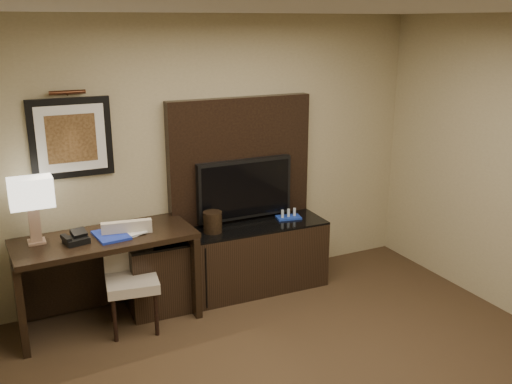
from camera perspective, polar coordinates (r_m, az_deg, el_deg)
ceiling at (r=3.29m, az=11.71°, el=17.66°), size 4.50×5.00×0.01m
wall_back at (r=5.64m, az=-4.62°, el=3.58°), size 4.50×0.01×2.70m
desk at (r=5.31m, az=-14.59°, el=-8.47°), size 1.58×0.74×0.83m
credenza at (r=5.71m, az=-2.84°, el=-6.86°), size 2.02×0.61×0.69m
tv_wall_panel at (r=5.72m, az=-1.58°, el=2.98°), size 1.50×0.12×1.30m
tv at (r=5.70m, az=-1.15°, el=0.32°), size 1.00×0.08×0.60m
artwork at (r=5.24m, az=-18.01°, el=5.15°), size 0.70×0.04×0.70m
picture_light at (r=5.14m, az=-18.35°, el=9.44°), size 0.04×0.04×0.30m
desk_chair at (r=5.13m, az=-12.31°, el=-8.73°), size 0.51×0.56×0.91m
table_lamp at (r=5.10m, az=-21.37°, el=-1.97°), size 0.33×0.19×0.53m
desk_phone at (r=5.05m, az=-17.56°, el=-4.38°), size 0.22×0.21×0.09m
blue_folder at (r=5.13m, az=-14.28°, el=-4.21°), size 0.30×0.37×0.02m
book at (r=5.11m, az=-13.12°, el=-2.98°), size 0.17×0.06×0.23m
ice_bucket at (r=5.45m, az=-4.36°, el=-3.01°), size 0.19×0.19×0.20m
minibar_tray at (r=5.84m, az=3.27°, el=-2.23°), size 0.27×0.19×0.09m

